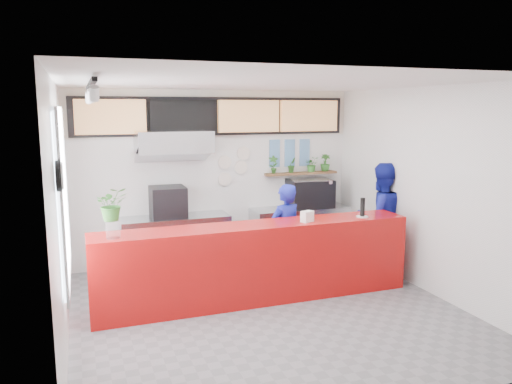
{
  "coord_description": "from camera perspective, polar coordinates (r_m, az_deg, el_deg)",
  "views": [
    {
      "loc": [
        -2.28,
        -5.93,
        2.68
      ],
      "look_at": [
        0.1,
        0.7,
        1.5
      ],
      "focal_mm": 35.0,
      "sensor_mm": 36.0,
      "label": 1
    }
  ],
  "objects": [
    {
      "name": "napkin_holder",
      "position": [
        7.08,
        5.87,
        -2.8
      ],
      "size": [
        0.2,
        0.17,
        0.15
      ],
      "primitive_type": "cube",
      "rotation": [
        0.0,
        0.0,
        0.41
      ],
      "color": "white",
      "rests_on": "service_counter"
    },
    {
      "name": "pepper_mill",
      "position": [
        7.5,
        12.08,
        -1.69
      ],
      "size": [
        0.09,
        0.09,
        0.27
      ],
      "primitive_type": "cylinder",
      "rotation": [
        0.0,
        0.0,
        0.43
      ],
      "color": "black",
      "rests_on": "white_plate"
    },
    {
      "name": "basil_vase",
      "position": [
        6.35,
        -16.16,
        -1.33
      ],
      "size": [
        0.41,
        0.37,
        0.42
      ],
      "primitive_type": "imported",
      "rotation": [
        0.0,
        0.0,
        0.13
      ],
      "color": "#2E6A25",
      "rests_on": "glass_vase"
    },
    {
      "name": "extraction_hood",
      "position": [
        8.23,
        -9.4,
        5.69
      ],
      "size": [
        1.2,
        0.7,
        0.35
      ],
      "primitive_type": "cube",
      "color": "#B2B5BA",
      "rests_on": "ceiling"
    },
    {
      "name": "menu_board_mid_left",
      "position": [
        8.48,
        -8.35,
        8.53
      ],
      "size": [
        1.1,
        0.1,
        0.55
      ],
      "primitive_type": "cube",
      "color": "black",
      "rests_on": "wall_back"
    },
    {
      "name": "dec_plate_b",
      "position": [
        8.89,
        -1.74,
        2.85
      ],
      "size": [
        0.24,
        0.03,
        0.24
      ],
      "primitive_type": "cylinder",
      "rotation": [
        1.57,
        0.0,
        0.0
      ],
      "color": "silver",
      "rests_on": "wall_back"
    },
    {
      "name": "herb_shelf",
      "position": [
        9.26,
        5.18,
        2.15
      ],
      "size": [
        1.4,
        0.18,
        0.04
      ],
      "primitive_type": "cube",
      "color": "brown",
      "rests_on": "wall_back"
    },
    {
      "name": "menu_board_far_right",
      "position": [
        9.23,
        6.07,
        8.65
      ],
      "size": [
        1.1,
        0.1,
        0.55
      ],
      "primitive_type": "cube",
      "color": "tan",
      "rests_on": "wall_back"
    },
    {
      "name": "wall_clock_face",
      "position": [
        5.07,
        -21.29,
        1.73
      ],
      "size": [
        0.02,
        0.26,
        0.26
      ],
      "primitive_type": "cylinder",
      "rotation": [
        0.0,
        1.57,
        0.0
      ],
      "color": "white",
      "rests_on": "wall_left"
    },
    {
      "name": "menu_board_mid_right",
      "position": [
        8.78,
        -0.83,
        8.66
      ],
      "size": [
        1.1,
        0.1,
        0.55
      ],
      "primitive_type": "cube",
      "color": "tan",
      "rests_on": "wall_back"
    },
    {
      "name": "staff_center",
      "position": [
        7.64,
        3.33,
        -4.9
      ],
      "size": [
        0.65,
        0.52,
        1.56
      ],
      "primitive_type": "imported",
      "rotation": [
        0.0,
        0.0,
        3.43
      ],
      "color": "navy",
      "rests_on": "ground"
    },
    {
      "name": "wall_right",
      "position": [
        7.71,
        18.89,
        0.19
      ],
      "size": [
        0.0,
        5.0,
        5.0
      ],
      "primitive_type": "plane",
      "rotation": [
        1.57,
        0.0,
        -1.57
      ],
      "color": "white",
      "rests_on": "ground"
    },
    {
      "name": "panini_oven",
      "position": [
        8.38,
        -10.03,
        -1.13
      ],
      "size": [
        0.57,
        0.57,
        0.51
      ],
      "primitive_type": "cube",
      "rotation": [
        0.0,
        0.0,
        -0.01
      ],
      "color": "black",
      "rests_on": "prep_bench"
    },
    {
      "name": "wall_back",
      "position": [
        8.81,
        -4.58,
        1.78
      ],
      "size": [
        5.0,
        0.0,
        5.0
      ],
      "primitive_type": "plane",
      "rotation": [
        1.57,
        0.0,
        0.0
      ],
      "color": "white",
      "rests_on": "ground"
    },
    {
      "name": "espresso_tray",
      "position": [
        9.14,
        6.19,
        1.29
      ],
      "size": [
        0.79,
        0.62,
        0.06
      ],
      "primitive_type": "cube",
      "rotation": [
        0.0,
        0.0,
        -0.21
      ],
      "color": "#B9BCC1",
      "rests_on": "espresso_machine"
    },
    {
      "name": "menu_board_far_left",
      "position": [
        8.32,
        -16.28,
        8.24
      ],
      "size": [
        1.1,
        0.1,
        0.55
      ],
      "primitive_type": "cube",
      "color": "tan",
      "rests_on": "wall_back"
    },
    {
      "name": "window_pane",
      "position": [
        6.31,
        -21.23,
        -0.07
      ],
      "size": [
        0.04,
        2.2,
        1.9
      ],
      "primitive_type": "cube",
      "color": "silver",
      "rests_on": "wall_left"
    },
    {
      "name": "photo_frame_a",
      "position": [
        9.09,
        2.14,
        5.21
      ],
      "size": [
        0.2,
        0.02,
        0.25
      ],
      "primitive_type": "cube",
      "color": "#598CBF",
      "rests_on": "wall_back"
    },
    {
      "name": "photo_frame_e",
      "position": [
        9.22,
        3.87,
        3.7
      ],
      "size": [
        0.2,
        0.02,
        0.25
      ],
      "primitive_type": "cube",
      "color": "#598CBF",
      "rests_on": "wall_back"
    },
    {
      "name": "track_rail",
      "position": [
        5.93,
        -18.38,
        11.56
      ],
      "size": [
        0.05,
        2.4,
        0.04
      ],
      "primitive_type": "cube",
      "color": "black",
      "rests_on": "ceiling"
    },
    {
      "name": "herb_c",
      "position": [
        9.34,
        6.4,
        3.17
      ],
      "size": [
        0.3,
        0.27,
        0.28
      ],
      "primitive_type": "imported",
      "rotation": [
        0.0,
        0.0,
        -0.25
      ],
      "color": "#2E6A25",
      "rests_on": "herb_shelf"
    },
    {
      "name": "herb_a",
      "position": [
        9.02,
        2.0,
        3.16
      ],
      "size": [
        0.19,
        0.15,
        0.33
      ],
      "primitive_type": "imported",
      "rotation": [
        0.0,
        0.0,
        -0.24
      ],
      "color": "#2E6A25",
      "rests_on": "herb_shelf"
    },
    {
      "name": "service_counter",
      "position": [
        7.05,
        0.06,
        -8.06
      ],
      "size": [
        4.5,
        0.6,
        1.1
      ],
      "primitive_type": "cube",
      "color": "#AA0D0C",
      "rests_on": "ground"
    },
    {
      "name": "photo_frame_f",
      "position": [
        9.35,
        5.55,
        3.75
      ],
      "size": [
        0.2,
        0.02,
        0.25
      ],
      "primitive_type": "cube",
      "color": "#598CBF",
      "rests_on": "wall_back"
    },
    {
      "name": "white_plate",
      "position": [
        7.53,
        12.04,
        -2.77
      ],
      "size": [
        0.22,
        0.22,
        0.01
      ],
      "primitive_type": "cylinder",
      "rotation": [
        0.0,
        0.0,
        -0.3
      ],
      "color": "white",
      "rests_on": "service_counter"
    },
    {
      "name": "right_bench",
      "position": [
        9.24,
        5.04,
        -4.5
      ],
      "size": [
        1.8,
        0.6,
        0.9
      ],
      "primitive_type": "cube",
      "color": "#B2B5BA",
      "rests_on": "ground"
    },
    {
      "name": "cream_band",
      "position": [
        8.72,
        -4.66,
        8.95
      ],
      "size": [
        5.0,
        0.02,
        0.8
      ],
      "primitive_type": "cube",
      "color": "beige",
      "rests_on": "wall_back"
    },
    {
      "name": "espresso_machine",
      "position": [
        9.17,
        6.16,
        -0.14
      ],
      "size": [
        0.82,
        0.62,
        0.5
      ],
      "primitive_type": "cube",
      "rotation": [
        0.0,
        0.0,
        -0.07
      ],
      "color": "black",
      "rests_on": "right_bench"
    },
    {
      "name": "herb_d",
      "position": [
        9.46,
        7.92,
        3.34
      ],
      "size": [
        0.22,
        0.21,
        0.32
      ],
      "primitive_type": "imported",
      "rotation": [
        0.0,
        0.0,
        -0.32
      ],
      "color": "#2E6A25",
      "rests_on": "herb_shelf"
    },
    {
      "name": "dec_plate_a",
      "position": [
        8.79,
        -3.61,
        3.42
      ],
      "size": [
        0.24,
        0.03,
        0.24
      ],
      "primitive_type": "cylinder",
      "rotation": [
        1.57,
        0.0,
        0.0
      ],
      "color": "silver",
      "rests_on": "wall_back"
    },
    {
      "name": "photo_frame_b",
      "position": [
        9.2,
        3.88,
        5.25
      ],
      "size": [
        0.2,
        0.02,
        0.25
      ],
      "primitive_type": "cube",
      "color": "#598CBF",
      "rests_on": "wall_back"
    },
    {
      "name": "glass_vase",
      "position": [
        6.41,
        -16.03,
        -4.14
      ],
      "size": [
        0.23,
        0.23,
        0.22
      ],
      "primitive_type": "cylinder",
      "rotation": [
        0.0,
        0.0,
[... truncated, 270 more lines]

